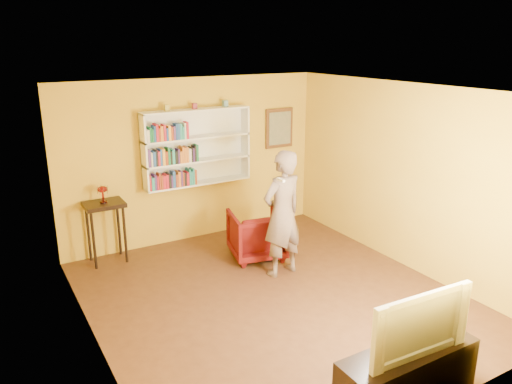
% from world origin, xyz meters
% --- Properties ---
extents(room_shell, '(5.30, 5.80, 2.88)m').
position_xyz_m(room_shell, '(0.00, 0.00, 1.02)').
color(room_shell, '#422615').
rests_on(room_shell, ground).
extents(bookshelf, '(1.80, 0.29, 1.23)m').
position_xyz_m(bookshelf, '(0.00, 2.41, 1.59)').
color(bookshelf, white).
rests_on(bookshelf, room_shell).
extents(books_row_lower, '(0.79, 0.19, 0.27)m').
position_xyz_m(books_row_lower, '(-0.46, 2.30, 1.13)').
color(books_row_lower, '#B61C2E').
rests_on(books_row_lower, bookshelf).
extents(books_row_middle, '(0.83, 0.19, 0.27)m').
position_xyz_m(books_row_middle, '(-0.45, 2.30, 1.51)').
color(books_row_middle, '#49246E').
rests_on(books_row_middle, bookshelf).
extents(books_row_upper, '(0.68, 0.19, 0.27)m').
position_xyz_m(books_row_upper, '(-0.52, 2.30, 1.89)').
color(books_row_upper, silver).
rests_on(books_row_upper, bookshelf).
extents(ornament_left, '(0.07, 0.07, 0.10)m').
position_xyz_m(ornament_left, '(-0.48, 2.35, 2.26)').
color(ornament_left, '#AF9F32').
rests_on(ornament_left, bookshelf).
extents(ornament_centre, '(0.07, 0.07, 0.09)m').
position_xyz_m(ornament_centre, '(-0.02, 2.35, 2.26)').
color(ornament_centre, maroon).
rests_on(ornament_centre, bookshelf).
extents(ornament_right, '(0.08, 0.08, 0.11)m').
position_xyz_m(ornament_right, '(0.52, 2.35, 2.27)').
color(ornament_right, slate).
rests_on(ornament_right, bookshelf).
extents(framed_painting, '(0.55, 0.05, 0.70)m').
position_xyz_m(framed_painting, '(1.65, 2.46, 1.75)').
color(framed_painting, '#502F17').
rests_on(framed_painting, room_shell).
extents(console_table, '(0.58, 0.44, 0.95)m').
position_xyz_m(console_table, '(-1.58, 2.25, 0.78)').
color(console_table, black).
rests_on(console_table, ground).
extents(ruby_lustre, '(0.16, 0.16, 0.25)m').
position_xyz_m(ruby_lustre, '(-1.58, 2.25, 1.13)').
color(ruby_lustre, maroon).
rests_on(ruby_lustre, console_table).
extents(armchair, '(0.96, 0.98, 0.74)m').
position_xyz_m(armchair, '(0.47, 1.24, 0.37)').
color(armchair, '#420408').
rests_on(armchair, ground).
extents(person, '(0.73, 0.54, 1.83)m').
position_xyz_m(person, '(0.49, 0.57, 0.92)').
color(person, brown).
rests_on(person, ground).
extents(game_remote, '(0.04, 0.15, 0.04)m').
position_xyz_m(game_remote, '(0.27, 0.28, 1.51)').
color(game_remote, white).
rests_on(game_remote, person).
extents(tv_cabinet, '(1.44, 0.43, 0.52)m').
position_xyz_m(tv_cabinet, '(0.06, -2.25, 0.26)').
color(tv_cabinet, black).
rests_on(tv_cabinet, ground).
extents(television, '(1.11, 0.20, 0.64)m').
position_xyz_m(television, '(0.06, -2.25, 0.83)').
color(television, black).
rests_on(television, tv_cabinet).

